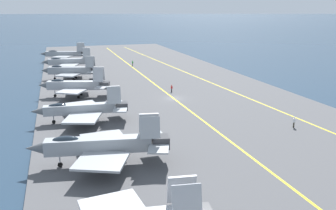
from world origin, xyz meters
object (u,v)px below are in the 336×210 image
(parked_jet_eighth, at_px, (65,54))
(crew_red_vest, at_px, (172,88))
(parked_jet_fifth, at_px, (75,85))
(parked_jet_seventh, at_px, (69,61))
(parked_jet_sixth, at_px, (71,70))
(parked_jet_fourth, at_px, (83,109))
(parked_jet_third, at_px, (102,145))
(crew_green_vest, at_px, (133,63))
(crew_white_vest, at_px, (294,122))

(parked_jet_eighth, height_order, crew_red_vest, parked_jet_eighth)
(parked_jet_fifth, distance_m, parked_jet_seventh, 36.96)
(parked_jet_sixth, xyz_separation_m, parked_jet_seventh, (16.89, -0.27, -0.01))
(parked_jet_fourth, relative_size, parked_jet_seventh, 1.00)
(parked_jet_third, xyz_separation_m, parked_jet_fifth, (36.38, 1.02, -0.00))
(crew_green_vest, bearing_deg, crew_white_vest, -170.10)
(parked_jet_fifth, distance_m, crew_green_vest, 42.76)
(parked_jet_fourth, relative_size, parked_jet_eighth, 0.94)
(parked_jet_third, distance_m, parked_jet_seventh, 73.34)
(parked_jet_fifth, xyz_separation_m, parked_jet_eighth, (55.18, 0.42, 0.02))
(parked_jet_third, xyz_separation_m, parked_jet_fourth, (18.30, 0.89, -0.36))
(crew_red_vest, bearing_deg, parked_jet_eighth, 20.85)
(crew_white_vest, height_order, crew_green_vest, crew_green_vest)
(crew_white_vest, bearing_deg, parked_jet_seventh, 25.22)
(parked_jet_fourth, height_order, crew_white_vest, parked_jet_fourth)
(crew_white_vest, xyz_separation_m, crew_red_vest, (29.68, 11.23, -0.09))
(crew_red_vest, bearing_deg, parked_jet_fourth, 127.51)
(parked_jet_eighth, relative_size, crew_white_vest, 9.46)
(parked_jet_eighth, bearing_deg, parked_jet_sixth, -179.31)
(parked_jet_third, distance_m, crew_red_vest, 40.09)
(parked_jet_sixth, distance_m, parked_jet_eighth, 35.12)
(parked_jet_fourth, distance_m, crew_green_vest, 59.20)
(parked_jet_fifth, bearing_deg, parked_jet_eighth, 0.44)
(parked_jet_sixth, height_order, parked_jet_eighth, parked_jet_eighth)
(crew_red_vest, bearing_deg, crew_white_vest, -159.27)
(crew_red_vest, bearing_deg, crew_green_vest, 1.17)
(parked_jet_fourth, xyz_separation_m, crew_green_vest, (55.57, -20.36, -1.24))
(parked_jet_sixth, relative_size, crew_green_vest, 8.53)
(parked_jet_eighth, bearing_deg, parked_jet_seventh, -177.83)
(parked_jet_sixth, bearing_deg, crew_white_vest, -147.77)
(parked_jet_fifth, relative_size, parked_jet_seventh, 0.96)
(parked_jet_seventh, distance_m, crew_red_vest, 44.14)
(parked_jet_third, bearing_deg, crew_white_vest, -81.21)
(parked_jet_sixth, xyz_separation_m, crew_green_vest, (17.43, -20.48, -1.47))
(parked_jet_fourth, height_order, crew_green_vest, parked_jet_fourth)
(parked_jet_fourth, height_order, parked_jet_sixth, parked_jet_sixth)
(crew_white_vest, height_order, crew_red_vest, crew_white_vest)
(crew_white_vest, bearing_deg, crew_red_vest, 20.73)
(parked_jet_fifth, height_order, crew_red_vest, parked_jet_fifth)
(parked_jet_sixth, height_order, crew_green_vest, parked_jet_sixth)
(parked_jet_third, relative_size, parked_jet_fourth, 1.08)
(parked_jet_fourth, relative_size, parked_jet_sixth, 1.03)
(parked_jet_fifth, height_order, parked_jet_seventh, parked_jet_seventh)
(parked_jet_third, height_order, parked_jet_eighth, parked_jet_eighth)
(parked_jet_third, height_order, parked_jet_sixth, parked_jet_sixth)
(crew_white_vest, bearing_deg, parked_jet_fourth, 67.49)
(parked_jet_sixth, distance_m, parked_jet_seventh, 16.90)
(parked_jet_sixth, bearing_deg, parked_jet_fifth, 179.99)
(parked_jet_sixth, bearing_deg, parked_jet_eighth, 0.69)
(parked_jet_fifth, relative_size, crew_red_vest, 9.39)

